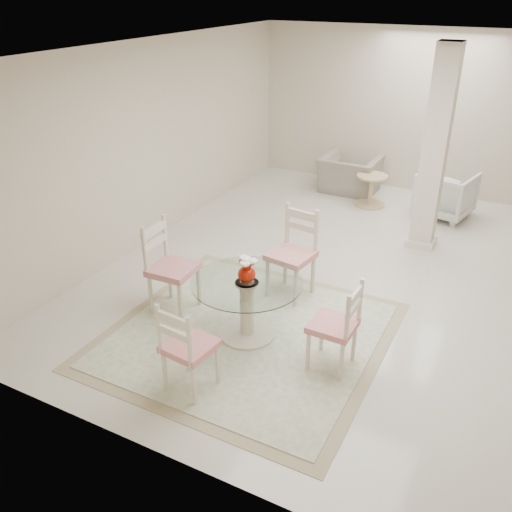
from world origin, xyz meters
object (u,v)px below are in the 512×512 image
at_px(column, 435,151).
at_px(dining_chair_east, 340,320).
at_px(dining_chair_north, 295,246).
at_px(recliner_taupe, 349,174).
at_px(red_vase, 247,270).
at_px(armchair_white, 446,194).
at_px(dining_chair_west, 167,261).
at_px(dining_table, 247,309).
at_px(dining_chair_south, 184,343).
at_px(side_table, 371,192).

relative_size(column, dining_chair_east, 2.63).
relative_size(dining_chair_north, recliner_taupe, 1.21).
xyz_separation_m(red_vase, armchair_white, (1.21, 4.30, -0.43)).
bearing_deg(dining_chair_north, column, 70.68).
height_order(red_vase, dining_chair_north, dining_chair_north).
height_order(red_vase, armchair_white, red_vase).
bearing_deg(column, dining_chair_west, -125.64).
relative_size(dining_table, dining_chair_south, 1.10).
distance_m(red_vase, dining_chair_south, 1.05).
xyz_separation_m(red_vase, dining_chair_north, (0.07, 1.02, -0.17)).
distance_m(red_vase, armchair_white, 4.49).
height_order(dining_chair_east, dining_chair_west, dining_chair_west).
distance_m(dining_chair_east, dining_chair_north, 1.44).
height_order(red_vase, recliner_taupe, red_vase).
bearing_deg(red_vase, dining_chair_south, -94.00).
xyz_separation_m(column, dining_chair_east, (-0.12, -3.14, -0.81)).
bearing_deg(dining_chair_west, dining_chair_north, -50.75).
relative_size(dining_table, red_vase, 4.10).
distance_m(dining_chair_north, dining_chair_south, 2.04).
bearing_deg(column, armchair_white, 86.67).
height_order(dining_chair_east, recliner_taupe, dining_chair_east).
relative_size(red_vase, dining_chair_west, 0.23).
height_order(red_vase, dining_chair_south, dining_chair_south).
xyz_separation_m(column, dining_table, (-1.14, -3.08, -1.02)).
bearing_deg(dining_chair_west, recliner_taupe, -8.83).
distance_m(dining_chair_east, dining_chair_west, 2.04).
relative_size(dining_chair_east, dining_chair_west, 0.88).
height_order(red_vase, dining_chair_west, dining_chair_west).
relative_size(dining_chair_north, dining_chair_south, 1.14).
distance_m(dining_chair_north, side_table, 3.18).
relative_size(dining_table, dining_chair_west, 0.96).
relative_size(red_vase, side_table, 0.53).
height_order(dining_chair_south, recliner_taupe, dining_chair_south).
bearing_deg(dining_chair_east, dining_chair_south, -47.24).
distance_m(red_vase, recliner_taupe, 4.71).
bearing_deg(armchair_white, dining_table, 86.79).
xyz_separation_m(column, side_table, (-1.08, 1.11, -1.11)).
bearing_deg(recliner_taupe, side_table, 139.21).
xyz_separation_m(dining_table, side_table, (0.06, 4.18, -0.09)).
distance_m(column, dining_chair_north, 2.43).
bearing_deg(dining_chair_west, side_table, -16.74).
bearing_deg(dining_chair_south, dining_table, -87.66).
bearing_deg(dining_chair_south, dining_chair_west, -42.11).
bearing_deg(dining_chair_east, side_table, -165.77).
relative_size(column, dining_chair_north, 2.30).
relative_size(dining_chair_west, armchair_white, 1.48).
height_order(armchair_white, side_table, armchair_white).
distance_m(dining_chair_north, dining_chair_west, 1.46).
bearing_deg(red_vase, dining_table, 161.57).
bearing_deg(column, dining_chair_north, -117.42).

